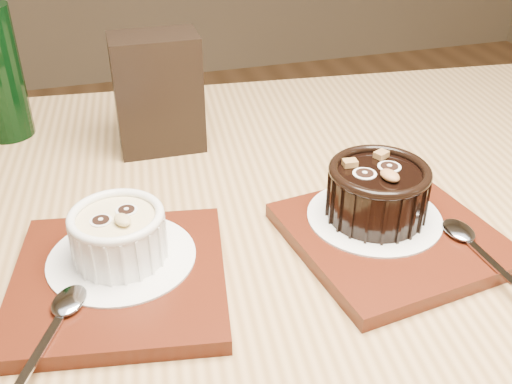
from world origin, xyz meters
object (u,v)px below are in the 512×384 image
ramekin_white (118,233)px  ramekin_dark (378,190)px  tray_left (120,280)px  tray_right (392,237)px  table (275,307)px  condiment_stand (158,93)px

ramekin_white → ramekin_dark: 0.24m
tray_left → ramekin_dark: size_ratio=1.88×
tray_left → tray_right: 0.25m
tray_left → ramekin_dark: (0.25, 0.02, 0.04)m
table → ramekin_dark: bearing=-8.8°
table → tray_right: bearing=-20.9°
table → ramekin_white: bearing=-176.0°
ramekin_dark → tray_left: bearing=172.6°
table → tray_right: size_ratio=7.08×
table → condiment_stand: (-0.08, 0.22, 0.16)m
table → ramekin_white: ramekin_white is taller
ramekin_white → condiment_stand: bearing=49.3°
table → tray_right: 0.15m
tray_right → condiment_stand: 0.32m
tray_left → ramekin_white: bearing=75.9°
ramekin_dark → condiment_stand: bearing=115.3°
tray_right → condiment_stand: size_ratio=1.29×
table → ramekin_white: 0.20m
tray_right → tray_left: bearing=177.9°
tray_right → ramekin_dark: size_ratio=1.88×
ramekin_white → condiment_stand: size_ratio=0.59×
tray_left → condiment_stand: (0.08, 0.25, 0.06)m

